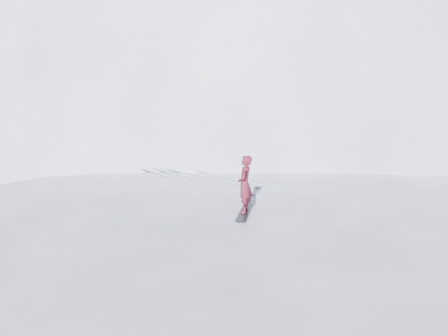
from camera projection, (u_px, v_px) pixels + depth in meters
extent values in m
plane|color=white|center=(318.00, 308.00, 11.92)|extent=(400.00, 400.00, 0.00)
ellipsoid|color=white|center=(272.00, 259.00, 14.86)|extent=(36.00, 28.00, 4.80)
ellipsoid|color=white|center=(277.00, 127.00, 44.89)|extent=(60.00, 56.00, 56.00)
ellipsoid|color=white|center=(213.00, 150.00, 33.38)|extent=(28.00, 24.00, 18.00)
ellipsoid|color=white|center=(153.00, 250.00, 15.55)|extent=(7.00, 6.30, 1.00)
ellipsoid|color=white|center=(360.00, 216.00, 19.03)|extent=(4.00, 3.60, 0.60)
cube|color=black|center=(244.00, 212.00, 12.31)|extent=(1.29, 1.24, 0.03)
imported|color=maroon|center=(245.00, 184.00, 12.12)|extent=(0.70, 0.69, 1.62)
cube|color=silver|center=(187.00, 181.00, 15.45)|extent=(0.99, 5.94, 0.04)
cube|color=silver|center=(198.00, 179.00, 15.71)|extent=(1.14, 5.91, 0.04)
cube|color=silver|center=(210.00, 177.00, 15.99)|extent=(1.70, 5.79, 0.04)
cube|color=silver|center=(221.00, 175.00, 16.27)|extent=(1.42, 5.86, 0.04)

